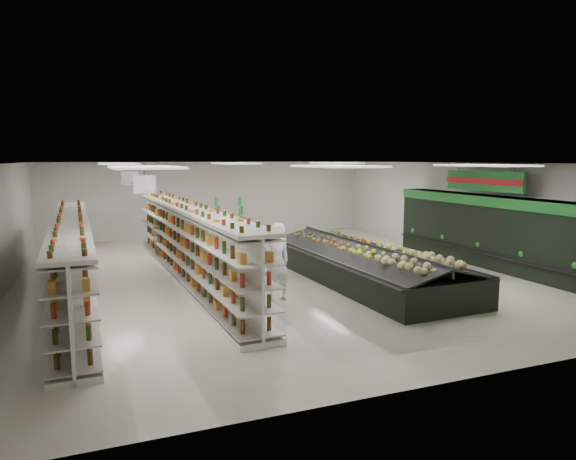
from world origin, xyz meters
name	(u,v)px	position (x,y,z in m)	size (l,w,h in m)	color
floor	(274,273)	(0.00, 0.00, 0.00)	(16.00, 16.00, 0.00)	beige
ceiling	(274,163)	(0.00, 0.00, 3.20)	(14.00, 16.00, 0.02)	white
wall_back	(211,199)	(0.00, 8.00, 1.60)	(14.00, 0.02, 3.20)	silver
wall_front	(460,277)	(0.00, -8.00, 1.60)	(14.00, 0.02, 3.20)	silver
wall_left	(0,231)	(-7.00, 0.00, 1.60)	(0.02, 16.00, 3.20)	silver
wall_right	(468,210)	(7.00, 0.00, 1.60)	(0.02, 16.00, 3.20)	silver
produce_wall_case	(488,226)	(6.53, -1.50, 1.24)	(0.93, 8.00, 2.20)	black
aisle_sign_near	(145,184)	(-3.80, -2.00, 2.75)	(0.52, 0.06, 0.75)	white
aisle_sign_far	(130,178)	(-3.80, 2.00, 2.75)	(0.52, 0.06, 0.75)	white
hortifruti_banner	(483,181)	(6.25, -1.50, 2.65)	(0.12, 3.20, 0.95)	#1E7329
gondola_left	(72,262)	(-5.42, -0.73, 0.86)	(1.01, 10.84, 1.88)	white
gondola_center	(188,246)	(-2.48, 0.15, 0.93)	(1.33, 11.76, 2.03)	white
produce_island	(363,263)	(1.91, -1.85, 0.49)	(2.85, 7.32, 1.08)	black
soda_endcap	(229,222)	(0.31, 6.18, 0.81)	(1.54, 1.30, 1.66)	red
shopper_main	(276,262)	(-0.96, -2.84, 0.93)	(0.68, 0.44, 1.86)	white
shopper_background	(161,236)	(-2.80, 3.21, 0.79)	(0.76, 0.47, 1.57)	#99885E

